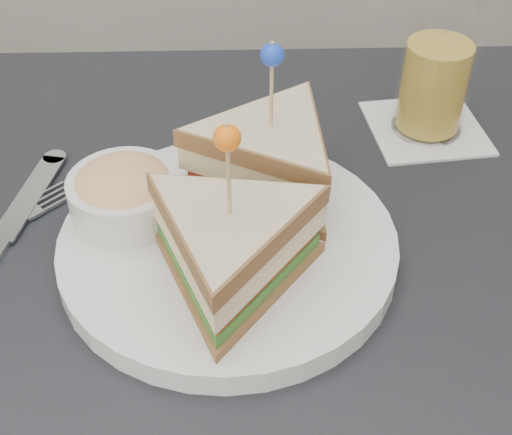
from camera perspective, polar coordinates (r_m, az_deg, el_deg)
name	(u,v)px	position (r m, az deg, el deg)	size (l,w,h in m)	color
table	(246,323)	(0.69, -0.81, -8.45)	(0.80, 0.80, 0.75)	black
plate_meal	(234,210)	(0.62, -1.80, 0.63)	(0.39, 0.39, 0.18)	silver
cutlery_knife	(6,234)	(0.70, -19.37, -1.24)	(0.07, 0.24, 0.01)	silver
drink_set	(436,74)	(0.79, 14.18, 11.04)	(0.14, 0.14, 0.16)	silver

